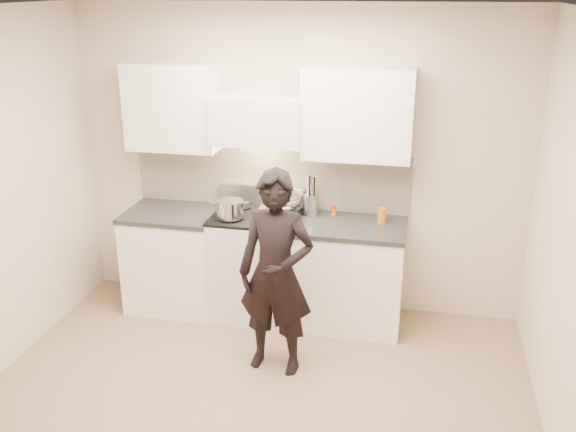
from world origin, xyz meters
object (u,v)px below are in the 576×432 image
at_px(person, 276,274).
at_px(stove, 257,264).
at_px(counter_right, 350,274).
at_px(wok, 283,199).
at_px(utensil_crock, 311,203).

bearing_deg(person, stove, 119.58).
relative_size(counter_right, wok, 2.06).
height_order(counter_right, wok, wok).
xyz_separation_m(counter_right, utensil_crock, (-0.38, 0.16, 0.57)).
height_order(stove, utensil_crock, utensil_crock).
distance_m(stove, utensil_crock, 0.73).
distance_m(stove, wok, 0.63).
xyz_separation_m(stove, person, (0.36, -0.83, 0.32)).
relative_size(stove, person, 0.60).
relative_size(stove, wok, 2.14).
relative_size(utensil_crock, person, 0.22).
bearing_deg(utensil_crock, counter_right, -22.28).
bearing_deg(person, wok, 105.46).
xyz_separation_m(counter_right, person, (-0.47, -0.83, 0.34)).
height_order(counter_right, person, person).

